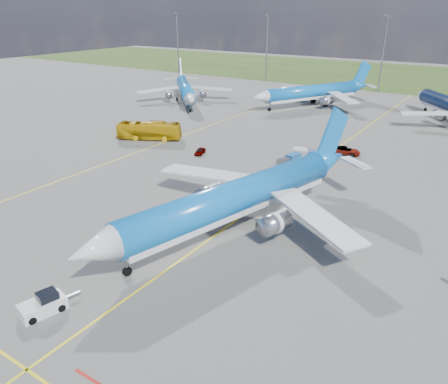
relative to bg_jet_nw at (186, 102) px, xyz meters
The scene contains 11 objects.
ground 81.75m from the bg_jet_nw, 51.72° to the right, with size 400.00×400.00×0.00m, color #5A5A57.
grass_strip 99.65m from the bg_jet_nw, 59.46° to the left, with size 400.00×80.00×0.01m, color #2D4719.
taxiway_lines 62.54m from the bg_jet_nw, 35.67° to the right, with size 60.25×160.00×0.02m.
bg_jet_nw is the anchor object (origin of this frame).
bg_jet_nnw 34.59m from the bg_jet_nw, 25.36° to the left, with size 31.02×40.72×10.66m, color blue, non-canonical shape.
main_airliner 76.75m from the bg_jet_nw, 47.76° to the right, with size 33.82×44.39×11.63m, color blue, non-canonical shape.
pushback_tug 91.61m from the bg_jet_nw, 59.88° to the right, with size 2.88×5.43×1.81m.
apron_bus 37.51m from the bg_jet_nw, 63.42° to the right, with size 3.00×12.81×3.57m, color #C99C0B.
service_car_a 47.41m from the bg_jet_nw, 49.04° to the right, with size 1.34×3.32×1.13m, color #999999.
service_car_b 57.37m from the bg_jet_nw, 22.01° to the right, with size 2.43×5.28×1.47m, color #999999.
baggage_tug_c 55.62m from the bg_jet_nw, 33.32° to the right, with size 2.57×5.25×1.14m.
Camera 1 is at (25.59, -32.46, 24.64)m, focal length 35.00 mm.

